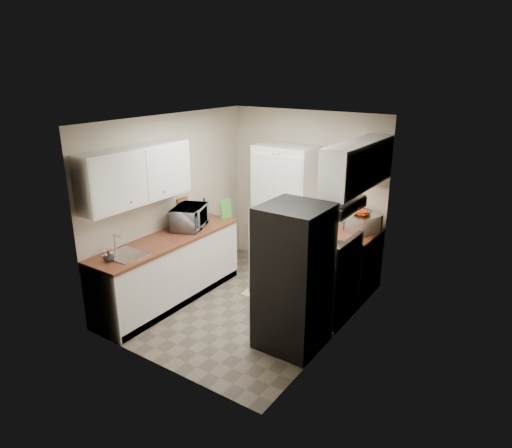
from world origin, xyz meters
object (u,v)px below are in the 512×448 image
(electric_range, at_px, (326,282))
(refrigerator, at_px, (293,278))
(pantry_cabinet, at_px, (285,210))
(toaster_oven, at_px, (363,224))
(wine_bottle, at_px, (204,209))
(microwave, at_px, (190,217))

(electric_range, bearing_deg, refrigerator, -92.48)
(pantry_cabinet, xyz_separation_m, refrigerator, (1.14, -1.73, -0.15))
(pantry_cabinet, distance_m, toaster_oven, 1.29)
(refrigerator, bearing_deg, pantry_cabinet, 123.46)
(electric_range, height_order, refrigerator, refrigerator)
(refrigerator, relative_size, wine_bottle, 5.94)
(refrigerator, relative_size, microwave, 2.95)
(electric_range, distance_m, microwave, 2.11)
(refrigerator, xyz_separation_m, microwave, (-1.96, 0.46, 0.23))
(microwave, xyz_separation_m, toaster_oven, (2.11, 1.21, -0.04))
(refrigerator, bearing_deg, toaster_oven, 84.88)
(electric_range, height_order, microwave, microwave)
(refrigerator, bearing_deg, microwave, 166.75)
(pantry_cabinet, distance_m, refrigerator, 2.07)
(microwave, bearing_deg, toaster_oven, -82.54)
(electric_range, height_order, wine_bottle, wine_bottle)
(electric_range, height_order, toaster_oven, toaster_oven)
(pantry_cabinet, xyz_separation_m, electric_range, (1.17, -0.93, -0.52))
(toaster_oven, bearing_deg, wine_bottle, -144.04)
(wine_bottle, xyz_separation_m, toaster_oven, (2.23, 0.75, -0.02))
(refrigerator, relative_size, toaster_oven, 4.04)
(toaster_oven, bearing_deg, refrigerator, -77.68)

